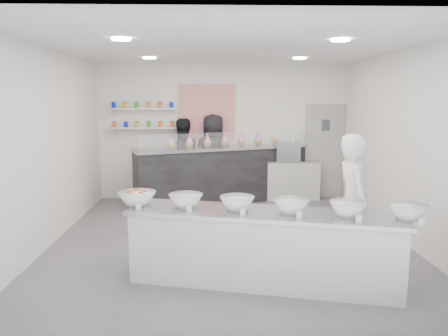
# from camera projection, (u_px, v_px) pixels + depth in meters

# --- Properties ---
(floor) EXTENTS (6.00, 6.00, 0.00)m
(floor) POSITION_uv_depth(u_px,v_px,m) (228.00, 239.00, 7.01)
(floor) COLOR #515156
(floor) RESTS_ON ground
(ceiling) EXTENTS (6.00, 6.00, 0.00)m
(ceiling) POSITION_uv_depth(u_px,v_px,m) (228.00, 47.00, 6.54)
(ceiling) COLOR white
(ceiling) RESTS_ON floor
(back_wall) EXTENTS (5.50, 0.00, 5.50)m
(back_wall) POSITION_uv_depth(u_px,v_px,m) (223.00, 132.00, 9.74)
(back_wall) COLOR white
(back_wall) RESTS_ON floor
(left_wall) EXTENTS (0.00, 6.00, 6.00)m
(left_wall) POSITION_uv_depth(u_px,v_px,m) (50.00, 147.00, 6.69)
(left_wall) COLOR white
(left_wall) RESTS_ON floor
(right_wall) EXTENTS (0.00, 6.00, 6.00)m
(right_wall) POSITION_uv_depth(u_px,v_px,m) (403.00, 146.00, 6.86)
(right_wall) COLOR white
(right_wall) RESTS_ON floor
(back_door) EXTENTS (0.88, 0.04, 2.10)m
(back_door) POSITION_uv_depth(u_px,v_px,m) (325.00, 152.00, 9.85)
(back_door) COLOR #9C9C99
(back_door) RESTS_ON floor
(pattern_panel) EXTENTS (1.25, 0.03, 1.20)m
(pattern_panel) POSITION_uv_depth(u_px,v_px,m) (207.00, 112.00, 9.63)
(pattern_panel) COLOR red
(pattern_panel) RESTS_ON back_wall
(jar_shelf_lower) EXTENTS (1.45, 0.22, 0.04)m
(jar_shelf_lower) POSITION_uv_depth(u_px,v_px,m) (143.00, 128.00, 9.57)
(jar_shelf_lower) COLOR silver
(jar_shelf_lower) RESTS_ON back_wall
(jar_shelf_upper) EXTENTS (1.45, 0.22, 0.04)m
(jar_shelf_upper) POSITION_uv_depth(u_px,v_px,m) (143.00, 109.00, 9.50)
(jar_shelf_upper) COLOR silver
(jar_shelf_upper) RESTS_ON back_wall
(preserve_jars) EXTENTS (1.45, 0.10, 0.56)m
(preserve_jars) POSITION_uv_depth(u_px,v_px,m) (143.00, 115.00, 9.51)
(preserve_jars) COLOR orange
(preserve_jars) RESTS_ON jar_shelf_lower
(downlight_0) EXTENTS (0.24, 0.24, 0.02)m
(downlight_0) POSITION_uv_depth(u_px,v_px,m) (121.00, 39.00, 5.51)
(downlight_0) COLOR white
(downlight_0) RESTS_ON ceiling
(downlight_1) EXTENTS (0.24, 0.24, 0.02)m
(downlight_1) POSITION_uv_depth(u_px,v_px,m) (340.00, 40.00, 5.60)
(downlight_1) COLOR white
(downlight_1) RESTS_ON ceiling
(downlight_2) EXTENTS (0.24, 0.24, 0.02)m
(downlight_2) POSITION_uv_depth(u_px,v_px,m) (150.00, 58.00, 8.08)
(downlight_2) COLOR white
(downlight_2) RESTS_ON ceiling
(downlight_3) EXTENTS (0.24, 0.24, 0.02)m
(downlight_3) POSITION_uv_depth(u_px,v_px,m) (300.00, 58.00, 8.16)
(downlight_3) COLOR white
(downlight_3) RESTS_ON ceiling
(prep_counter) EXTENTS (3.38, 1.51, 0.90)m
(prep_counter) POSITION_uv_depth(u_px,v_px,m) (263.00, 247.00, 5.31)
(prep_counter) COLOR beige
(prep_counter) RESTS_ON floor
(back_bar) EXTENTS (3.93, 2.10, 1.22)m
(back_bar) POSITION_uv_depth(u_px,v_px,m) (225.00, 174.00, 9.48)
(back_bar) COLOR black
(back_bar) RESTS_ON floor
(sneeze_guard) EXTENTS (3.62, 1.43, 0.33)m
(sneeze_guard) POSITION_uv_depth(u_px,v_px,m) (231.00, 140.00, 9.05)
(sneeze_guard) COLOR white
(sneeze_guard) RESTS_ON back_bar
(espresso_ledge) EXTENTS (1.18, 0.38, 0.88)m
(espresso_ledge) POSITION_uv_depth(u_px,v_px,m) (293.00, 180.00, 9.74)
(espresso_ledge) COLOR beige
(espresso_ledge) RESTS_ON floor
(espresso_machine) EXTENTS (0.52, 0.36, 0.40)m
(espresso_machine) POSITION_uv_depth(u_px,v_px,m) (287.00, 152.00, 9.63)
(espresso_machine) COLOR #93969E
(espresso_machine) RESTS_ON espresso_ledge
(cup_stacks) EXTENTS (0.24, 0.24, 0.33)m
(cup_stacks) POSITION_uv_depth(u_px,v_px,m) (278.00, 153.00, 9.63)
(cup_stacks) COLOR gray
(cup_stacks) RESTS_ON espresso_ledge
(prep_bowls) EXTENTS (3.70, 1.39, 0.17)m
(prep_bowls) POSITION_uv_depth(u_px,v_px,m) (264.00, 205.00, 5.22)
(prep_bowls) COLOR white
(prep_bowls) RESTS_ON prep_counter
(label_cards) EXTENTS (3.31, 0.04, 0.07)m
(label_cards) POSITION_uv_depth(u_px,v_px,m) (281.00, 221.00, 4.72)
(label_cards) COLOR white
(label_cards) RESTS_ON prep_counter
(cookie_bags) EXTENTS (2.45, 1.09, 0.29)m
(cookie_bags) POSITION_uv_depth(u_px,v_px,m) (225.00, 140.00, 9.36)
(cookie_bags) COLOR #FF81E0
(cookie_bags) RESTS_ON back_bar
(woman_prep) EXTENTS (0.45, 0.67, 1.80)m
(woman_prep) POSITION_uv_depth(u_px,v_px,m) (353.00, 203.00, 5.68)
(woman_prep) COLOR white
(woman_prep) RESTS_ON floor
(staff_left) EXTENTS (1.09, 0.99, 1.81)m
(staff_left) POSITION_uv_depth(u_px,v_px,m) (182.00, 159.00, 9.65)
(staff_left) COLOR black
(staff_left) RESTS_ON floor
(staff_right) EXTENTS (1.06, 0.82, 1.91)m
(staff_right) POSITION_uv_depth(u_px,v_px,m) (213.00, 157.00, 9.67)
(staff_right) COLOR black
(staff_right) RESTS_ON floor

